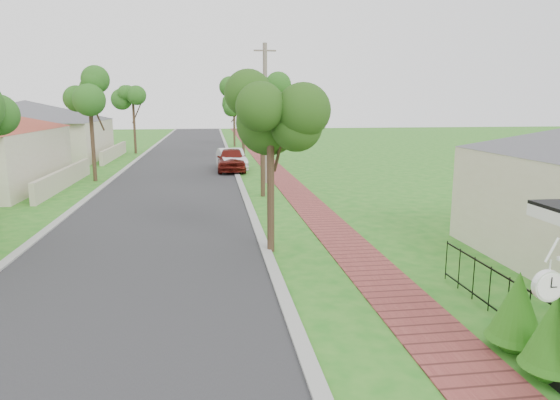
{
  "coord_description": "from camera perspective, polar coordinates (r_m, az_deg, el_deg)",
  "views": [
    {
      "loc": [
        -0.91,
        -7.35,
        4.4
      ],
      "look_at": [
        1.13,
        7.34,
        1.5
      ],
      "focal_mm": 32.0,
      "sensor_mm": 36.0,
      "label": 1
    }
  ],
  "objects": [
    {
      "name": "far_house_grey",
      "position": [
        43.72,
        -26.86,
        7.18
      ],
      "size": [
        15.56,
        15.56,
        4.6
      ],
      "color": "beige",
      "rests_on": "ground"
    },
    {
      "name": "ground",
      "position": [
        8.61,
        -0.76,
        -19.65
      ],
      "size": [
        160.0,
        160.0,
        0.0
      ],
      "primitive_type": "plane",
      "color": "#21741B",
      "rests_on": "ground"
    },
    {
      "name": "kerb_right",
      "position": [
        27.74,
        -4.57,
        1.9
      ],
      "size": [
        0.3,
        120.0,
        0.1
      ],
      "primitive_type": "cube",
      "color": "#9E9E99",
      "rests_on": "ground"
    },
    {
      "name": "road",
      "position": [
        27.78,
        -12.11,
        1.7
      ],
      "size": [
        7.0,
        120.0,
        0.02
      ],
      "primitive_type": "cube",
      "color": "#28282B",
      "rests_on": "ground"
    },
    {
      "name": "station_clock",
      "position": [
        7.91,
        28.52,
        -8.38
      ],
      "size": [
        1.07,
        0.13,
        0.63
      ],
      "color": "white",
      "rests_on": "ground"
    },
    {
      "name": "utility_pole",
      "position": [
        27.52,
        -1.7,
        9.85
      ],
      "size": [
        1.2,
        0.24,
        7.52
      ],
      "color": "#7A695F",
      "rests_on": "ground"
    },
    {
      "name": "picket_fence",
      "position": [
        10.13,
        28.7,
        -12.8
      ],
      "size": [
        0.03,
        8.02,
        1.0
      ],
      "color": "black",
      "rests_on": "ground"
    },
    {
      "name": "parked_car_white",
      "position": [
        33.04,
        -5.58,
        4.6
      ],
      "size": [
        2.03,
        4.46,
        1.42
      ],
      "primitive_type": "imported",
      "rotation": [
        0.0,
        0.0,
        0.12
      ],
      "color": "silver",
      "rests_on": "ground"
    },
    {
      "name": "near_tree",
      "position": [
        14.45,
        -1.11,
        10.03
      ],
      "size": [
        2.03,
        2.03,
        5.2
      ],
      "color": "#382619",
      "rests_on": "ground"
    },
    {
      "name": "sidewalk",
      "position": [
        28.01,
        0.75,
        2.02
      ],
      "size": [
        1.5,
        120.0,
        0.03
      ],
      "primitive_type": "cube",
      "color": "brown",
      "rests_on": "ground"
    },
    {
      "name": "street_trees",
      "position": [
        34.25,
        -11.39,
        11.07
      ],
      "size": [
        10.7,
        37.65,
        5.89
      ],
      "color": "#382619",
      "rests_on": "ground"
    },
    {
      "name": "kerb_left",
      "position": [
        28.29,
        -19.5,
        1.48
      ],
      "size": [
        0.3,
        120.0,
        0.1
      ],
      "primitive_type": "cube",
      "color": "#9E9E99",
      "rests_on": "ground"
    },
    {
      "name": "parked_car_red",
      "position": [
        32.75,
        -5.56,
        4.64
      ],
      "size": [
        1.94,
        4.55,
        1.53
      ],
      "primitive_type": "imported",
      "rotation": [
        0.0,
        0.0,
        -0.03
      ],
      "color": "#5D130D",
      "rests_on": "ground"
    }
  ]
}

